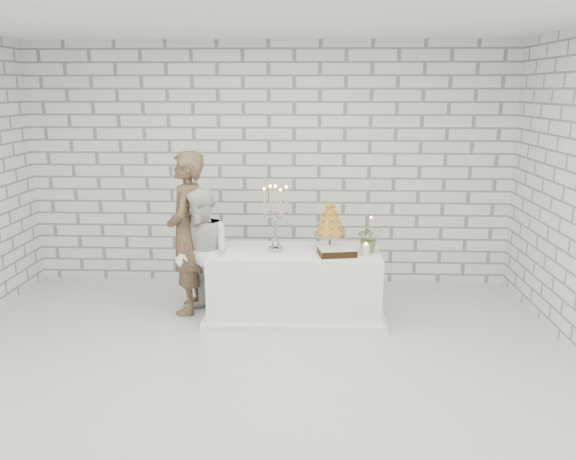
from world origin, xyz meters
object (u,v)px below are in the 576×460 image
object	(u,v)px
bride	(203,254)
croquembouche	(330,225)
cake_table	(295,284)
groom	(187,233)
candelabra	(275,218)

from	to	relation	value
bride	croquembouche	size ratio (longest dim) A/B	2.67
cake_table	groom	distance (m)	1.30
bride	cake_table	bearing A→B (deg)	46.29
groom	candelabra	world-z (taller)	groom
groom	bride	bearing A→B (deg)	46.40
croquembouche	groom	bearing A→B (deg)	177.68
bride	croquembouche	distance (m)	1.40
cake_table	croquembouche	xyz separation A→B (m)	(0.37, 0.09, 0.64)
bride	candelabra	xyz separation A→B (m)	(0.78, 0.01, 0.40)
cake_table	bride	world-z (taller)	bride
cake_table	bride	bearing A→B (deg)	-177.91
groom	croquembouche	size ratio (longest dim) A/B	3.37
bride	candelabra	size ratio (longest dim) A/B	1.99
groom	bride	xyz separation A→B (m)	(0.20, -0.19, -0.19)
bride	croquembouche	xyz separation A→B (m)	(1.36, 0.12, 0.31)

